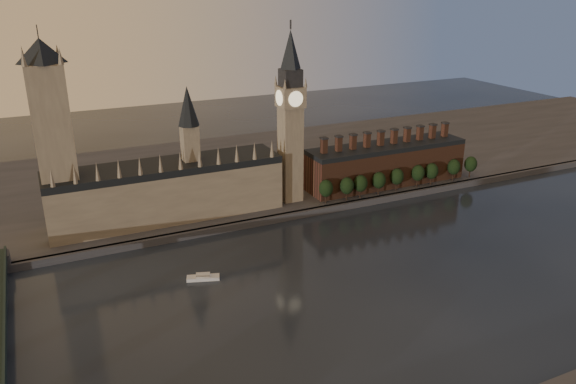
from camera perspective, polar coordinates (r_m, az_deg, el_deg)
name	(u,v)px	position (r m, az deg, el deg)	size (l,w,h in m)	color
ground	(374,291)	(260.01, 8.75, -9.93)	(900.00, 900.00, 0.00)	black
north_bank	(237,173)	(405.23, -5.16, 1.98)	(900.00, 182.00, 4.00)	#444549
palace_of_westminster	(168,188)	(324.61, -12.10, 0.45)	(130.00, 30.30, 74.00)	gray
victoria_tower	(53,134)	(307.47, -22.77, 5.47)	(24.00, 24.00, 108.00)	gray
big_ben	(290,116)	(333.33, 0.25, 7.76)	(15.00, 15.00, 107.00)	gray
chimney_block	(386,163)	(377.86, 9.90, 2.88)	(110.00, 25.00, 37.00)	#573221
embankment_tree_0	(326,188)	(340.49, 3.88, 0.37)	(8.60, 8.60, 14.88)	black
embankment_tree_1	(347,186)	(345.81, 6.01, 0.63)	(8.60, 8.60, 14.88)	black
embankment_tree_2	(361,183)	(350.77, 7.39, 0.86)	(8.60, 8.60, 14.88)	black
embankment_tree_3	(379,180)	(358.12, 9.22, 1.18)	(8.60, 8.60, 14.88)	black
embankment_tree_4	(397,177)	(367.00, 11.01, 1.55)	(8.60, 8.60, 14.88)	black
embankment_tree_5	(418,173)	(376.90, 13.07, 1.90)	(8.60, 8.60, 14.88)	black
embankment_tree_6	(432,171)	(382.70, 14.39, 2.07)	(8.60, 8.60, 14.88)	black
embankment_tree_7	(454,167)	(395.30, 16.50, 2.46)	(8.60, 8.60, 14.88)	black
embankment_tree_8	(471,164)	(404.97, 18.07, 2.71)	(8.60, 8.60, 14.88)	black
river_boat	(203,277)	(268.66, -8.62, -8.56)	(15.78, 8.88, 3.04)	silver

